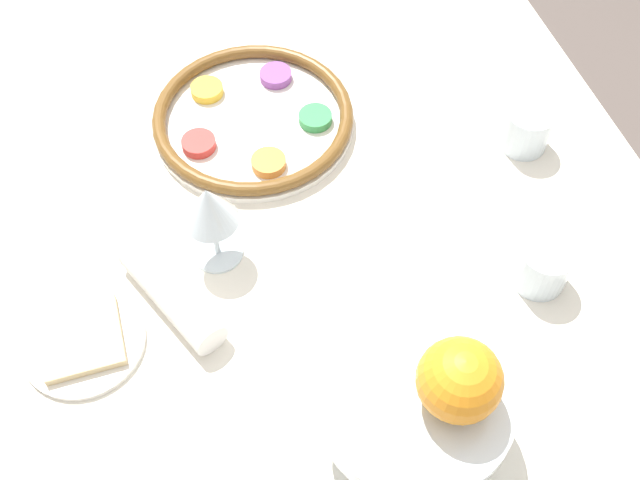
{
  "coord_description": "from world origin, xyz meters",
  "views": [
    {
      "loc": [
        0.53,
        -0.11,
        1.55
      ],
      "look_at": [
        0.02,
        0.04,
        0.76
      ],
      "focal_mm": 42.0,
      "sensor_mm": 36.0,
      "label": 1
    }
  ],
  "objects_px": {
    "seder_plate": "(253,118)",
    "cup_far": "(543,266)",
    "wine_glass": "(209,209)",
    "bread_plate": "(83,341)",
    "napkin_roll": "(172,295)",
    "cup_near": "(527,129)",
    "orange_fruit": "(459,380)",
    "fruit_stand": "(414,404)"
  },
  "relations": [
    {
      "from": "fruit_stand",
      "to": "seder_plate",
      "type": "bearing_deg",
      "value": -173.85
    },
    {
      "from": "napkin_roll",
      "to": "orange_fruit",
      "type": "bearing_deg",
      "value": 45.74
    },
    {
      "from": "orange_fruit",
      "to": "cup_far",
      "type": "distance_m",
      "value": 0.28
    },
    {
      "from": "fruit_stand",
      "to": "bread_plate",
      "type": "height_order",
      "value": "fruit_stand"
    },
    {
      "from": "orange_fruit",
      "to": "napkin_roll",
      "type": "distance_m",
      "value": 0.38
    },
    {
      "from": "fruit_stand",
      "to": "orange_fruit",
      "type": "distance_m",
      "value": 0.08
    },
    {
      "from": "wine_glass",
      "to": "fruit_stand",
      "type": "bearing_deg",
      "value": 27.33
    },
    {
      "from": "bread_plate",
      "to": "cup_near",
      "type": "distance_m",
      "value": 0.67
    },
    {
      "from": "orange_fruit",
      "to": "fruit_stand",
      "type": "bearing_deg",
      "value": -110.7
    },
    {
      "from": "seder_plate",
      "to": "wine_glass",
      "type": "bearing_deg",
      "value": -25.52
    },
    {
      "from": "cup_far",
      "to": "orange_fruit",
      "type": "bearing_deg",
      "value": -51.79
    },
    {
      "from": "cup_far",
      "to": "seder_plate",
      "type": "bearing_deg",
      "value": -142.05
    },
    {
      "from": "orange_fruit",
      "to": "napkin_roll",
      "type": "bearing_deg",
      "value": -134.26
    },
    {
      "from": "seder_plate",
      "to": "cup_far",
      "type": "relative_size",
      "value": 4.29
    },
    {
      "from": "napkin_roll",
      "to": "bread_plate",
      "type": "bearing_deg",
      "value": -78.44
    },
    {
      "from": "seder_plate",
      "to": "cup_near",
      "type": "xyz_separation_m",
      "value": [
        0.15,
        0.37,
        0.02
      ]
    },
    {
      "from": "orange_fruit",
      "to": "bread_plate",
      "type": "height_order",
      "value": "orange_fruit"
    },
    {
      "from": "napkin_roll",
      "to": "cup_near",
      "type": "bearing_deg",
      "value": 102.63
    },
    {
      "from": "bread_plate",
      "to": "napkin_roll",
      "type": "relative_size",
      "value": 0.86
    },
    {
      "from": "wine_glass",
      "to": "orange_fruit",
      "type": "bearing_deg",
      "value": 31.28
    },
    {
      "from": "wine_glass",
      "to": "cup_near",
      "type": "relative_size",
      "value": 1.93
    },
    {
      "from": "wine_glass",
      "to": "napkin_roll",
      "type": "height_order",
      "value": "wine_glass"
    },
    {
      "from": "wine_glass",
      "to": "cup_near",
      "type": "height_order",
      "value": "wine_glass"
    },
    {
      "from": "wine_glass",
      "to": "bread_plate",
      "type": "relative_size",
      "value": 0.89
    },
    {
      "from": "fruit_stand",
      "to": "bread_plate",
      "type": "bearing_deg",
      "value": -122.36
    },
    {
      "from": "orange_fruit",
      "to": "cup_far",
      "type": "relative_size",
      "value": 1.25
    },
    {
      "from": "napkin_roll",
      "to": "cup_near",
      "type": "relative_size",
      "value": 2.54
    },
    {
      "from": "wine_glass",
      "to": "orange_fruit",
      "type": "distance_m",
      "value": 0.37
    },
    {
      "from": "seder_plate",
      "to": "napkin_roll",
      "type": "relative_size",
      "value": 1.69
    },
    {
      "from": "seder_plate",
      "to": "fruit_stand",
      "type": "bearing_deg",
      "value": 6.15
    },
    {
      "from": "wine_glass",
      "to": "fruit_stand",
      "type": "height_order",
      "value": "wine_glass"
    },
    {
      "from": "bread_plate",
      "to": "orange_fruit",
      "type": "bearing_deg",
      "value": 58.64
    },
    {
      "from": "cup_near",
      "to": "fruit_stand",
      "type": "bearing_deg",
      "value": -41.07
    },
    {
      "from": "wine_glass",
      "to": "cup_far",
      "type": "xyz_separation_m",
      "value": [
        0.16,
        0.39,
        -0.07
      ]
    },
    {
      "from": "seder_plate",
      "to": "orange_fruit",
      "type": "distance_m",
      "value": 0.55
    },
    {
      "from": "bread_plate",
      "to": "cup_near",
      "type": "xyz_separation_m",
      "value": [
        -0.14,
        0.66,
        0.03
      ]
    },
    {
      "from": "bread_plate",
      "to": "napkin_roll",
      "type": "bearing_deg",
      "value": 101.56
    },
    {
      "from": "fruit_stand",
      "to": "orange_fruit",
      "type": "xyz_separation_m",
      "value": [
        0.01,
        0.04,
        0.07
      ]
    },
    {
      "from": "cup_near",
      "to": "cup_far",
      "type": "bearing_deg",
      "value": -20.48
    },
    {
      "from": "fruit_stand",
      "to": "orange_fruit",
      "type": "height_order",
      "value": "orange_fruit"
    },
    {
      "from": "bread_plate",
      "to": "napkin_roll",
      "type": "height_order",
      "value": "napkin_roll"
    },
    {
      "from": "napkin_roll",
      "to": "cup_near",
      "type": "height_order",
      "value": "cup_near"
    }
  ]
}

